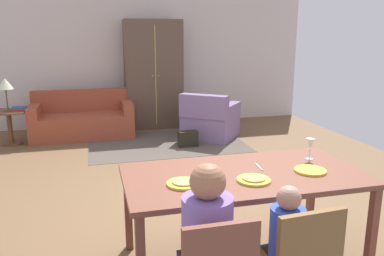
# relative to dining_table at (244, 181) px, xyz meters

# --- Properties ---
(ground_plane) EXTENTS (7.09, 6.68, 0.02)m
(ground_plane) POSITION_rel_dining_table_xyz_m (-0.18, 1.98, -0.70)
(ground_plane) COLOR brown
(back_wall) EXTENTS (7.09, 0.10, 2.70)m
(back_wall) POSITION_rel_dining_table_xyz_m (-0.18, 5.37, 0.66)
(back_wall) COLOR beige
(back_wall) RESTS_ON ground_plane
(dining_table) EXTENTS (1.87, 0.97, 0.76)m
(dining_table) POSITION_rel_dining_table_xyz_m (0.00, 0.00, 0.00)
(dining_table) COLOR brown
(dining_table) RESTS_ON ground_plane
(plate_near_man) EXTENTS (0.25, 0.25, 0.02)m
(plate_near_man) POSITION_rel_dining_table_xyz_m (-0.51, -0.12, 0.08)
(plate_near_man) COLOR yellow
(plate_near_man) RESTS_ON dining_table
(pizza_near_man) EXTENTS (0.17, 0.17, 0.01)m
(pizza_near_man) POSITION_rel_dining_table_xyz_m (-0.51, -0.12, 0.09)
(pizza_near_man) COLOR #E09D53
(pizza_near_man) RESTS_ON plate_near_man
(plate_near_child) EXTENTS (0.25, 0.25, 0.02)m
(plate_near_child) POSITION_rel_dining_table_xyz_m (0.00, -0.18, 0.08)
(plate_near_child) COLOR yellow
(plate_near_child) RESTS_ON dining_table
(pizza_near_child) EXTENTS (0.17, 0.17, 0.01)m
(pizza_near_child) POSITION_rel_dining_table_xyz_m (0.00, -0.18, 0.09)
(pizza_near_child) COLOR gold
(pizza_near_child) RESTS_ON plate_near_child
(plate_near_woman) EXTENTS (0.25, 0.25, 0.02)m
(plate_near_woman) POSITION_rel_dining_table_xyz_m (0.51, -0.10, 0.08)
(plate_near_woman) COLOR yellow
(plate_near_woman) RESTS_ON dining_table
(wine_glass) EXTENTS (0.07, 0.07, 0.19)m
(wine_glass) POSITION_rel_dining_table_xyz_m (0.67, 0.18, 0.20)
(wine_glass) COLOR silver
(wine_glass) RESTS_ON dining_table
(fork) EXTENTS (0.03, 0.15, 0.01)m
(fork) POSITION_rel_dining_table_xyz_m (-0.28, -0.05, 0.07)
(fork) COLOR silver
(fork) RESTS_ON dining_table
(knife) EXTENTS (0.03, 0.17, 0.01)m
(knife) POSITION_rel_dining_table_xyz_m (0.17, 0.10, 0.07)
(knife) COLOR silver
(knife) RESTS_ON dining_table
(area_rug) EXTENTS (2.60, 1.80, 0.01)m
(area_rug) POSITION_rel_dining_table_xyz_m (0.07, 3.68, -0.69)
(area_rug) COLOR #534940
(area_rug) RESTS_ON ground_plane
(couch) EXTENTS (1.79, 0.86, 0.82)m
(couch) POSITION_rel_dining_table_xyz_m (-1.30, 4.54, -0.39)
(couch) COLOR brown
(couch) RESTS_ON ground_plane
(armchair) EXTENTS (1.20, 1.20, 0.82)m
(armchair) POSITION_rel_dining_table_xyz_m (0.90, 3.84, -0.37)
(armchair) COLOR slate
(armchair) RESTS_ON ground_plane
(armoire) EXTENTS (1.10, 0.59, 2.10)m
(armoire) POSITION_rel_dining_table_xyz_m (0.08, 4.98, 0.36)
(armoire) COLOR brown
(armoire) RESTS_ON ground_plane
(side_table) EXTENTS (0.56, 0.56, 0.58)m
(side_table) POSITION_rel_dining_table_xyz_m (-2.49, 4.28, -0.32)
(side_table) COLOR brown
(side_table) RESTS_ON ground_plane
(table_lamp) EXTENTS (0.26, 0.26, 0.54)m
(table_lamp) POSITION_rel_dining_table_xyz_m (-2.49, 4.28, 0.32)
(table_lamp) COLOR brown
(table_lamp) RESTS_ON side_table
(book_lower) EXTENTS (0.22, 0.16, 0.03)m
(book_lower) POSITION_rel_dining_table_xyz_m (-2.31, 4.24, -0.10)
(book_lower) COLOR #A12D2F
(book_lower) RESTS_ON side_table
(book_upper) EXTENTS (0.22, 0.16, 0.03)m
(book_upper) POSITION_rel_dining_table_xyz_m (-2.32, 4.29, -0.07)
(book_upper) COLOR #30538B
(book_upper) RESTS_ON book_lower
(handbag) EXTENTS (0.32, 0.16, 0.26)m
(handbag) POSITION_rel_dining_table_xyz_m (0.39, 3.38, -0.56)
(handbag) COLOR black
(handbag) RESTS_ON ground_plane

